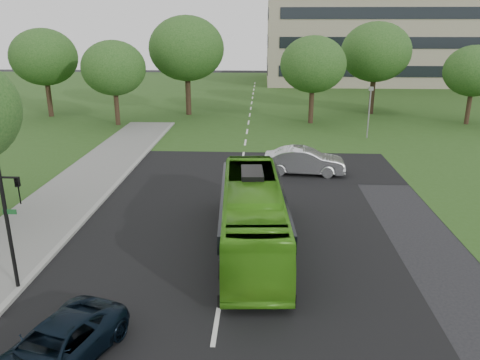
{
  "coord_description": "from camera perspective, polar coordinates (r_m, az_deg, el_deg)",
  "views": [
    {
      "loc": [
        1.36,
        -18.31,
        8.92
      ],
      "look_at": [
        0.28,
        3.69,
        1.6
      ],
      "focal_mm": 35.0,
      "sensor_mm": 36.0,
      "label": 1
    }
  ],
  "objects": [
    {
      "name": "ground",
      "position": [
        20.41,
        -1.29,
        -7.54
      ],
      "size": [
        160.0,
        160.0,
        0.0
      ],
      "primitive_type": "plane",
      "color": "black",
      "rests_on": "ground"
    },
    {
      "name": "street_surfaces",
      "position": [
        42.05,
        0.39,
        6.17
      ],
      "size": [
        120.0,
        120.0,
        0.15
      ],
      "color": "black",
      "rests_on": "ground"
    },
    {
      "name": "office_building",
      "position": [
        82.94,
        18.33,
        20.0
      ],
      "size": [
        40.1,
        20.1,
        25.0
      ],
      "color": "tan",
      "rests_on": "ground"
    },
    {
      "name": "tree_park_a",
      "position": [
        44.94,
        -15.16,
        13.03
      ],
      "size": [
        5.78,
        5.78,
        7.68
      ],
      "color": "black",
      "rests_on": "ground"
    },
    {
      "name": "tree_park_b",
      "position": [
        48.96,
        -6.52,
        15.63
      ],
      "size": [
        7.54,
        7.54,
        9.88
      ],
      "color": "black",
      "rests_on": "ground"
    },
    {
      "name": "tree_park_c",
      "position": [
        44.74,
        8.91,
        13.74
      ],
      "size": [
        6.07,
        6.07,
        8.06
      ],
      "color": "black",
      "rests_on": "ground"
    },
    {
      "name": "tree_park_d",
      "position": [
        51.03,
        16.22,
        14.74
      ],
      "size": [
        7.03,
        7.03,
        9.3
      ],
      "color": "black",
      "rests_on": "ground"
    },
    {
      "name": "tree_park_e",
      "position": [
        48.78,
        26.64,
        11.79
      ],
      "size": [
        5.43,
        5.43,
        7.23
      ],
      "color": "black",
      "rests_on": "ground"
    },
    {
      "name": "tree_park_f",
      "position": [
        51.45,
        -22.79,
        13.64
      ],
      "size": [
        6.5,
        6.5,
        8.67
      ],
      "color": "black",
      "rests_on": "ground"
    },
    {
      "name": "bus",
      "position": [
        19.43,
        1.55,
        -4.32
      ],
      "size": [
        2.97,
        10.35,
        2.85
      ],
      "primitive_type": "imported",
      "rotation": [
        0.0,
        0.0,
        0.06
      ],
      "color": "#4CA71D",
      "rests_on": "ground"
    },
    {
      "name": "sedan",
      "position": [
        29.56,
        7.84,
        2.32
      ],
      "size": [
        5.15,
        2.15,
        1.65
      ],
      "primitive_type": "imported",
      "rotation": [
        0.0,
        0.0,
        1.49
      ],
      "color": "silver",
      "rests_on": "ground"
    },
    {
      "name": "suv",
      "position": [
        14.34,
        -21.6,
        -18.48
      ],
      "size": [
        3.36,
        4.89,
        1.24
      ],
      "primitive_type": "imported",
      "rotation": [
        0.0,
        0.0,
        -0.32
      ],
      "color": "black",
      "rests_on": "ground"
    },
    {
      "name": "traffic_light",
      "position": [
        17.54,
        -26.15,
        -4.24
      ],
      "size": [
        0.75,
        0.2,
        4.66
      ],
      "rotation": [
        0.0,
        0.0,
        0.06
      ],
      "color": "black",
      "rests_on": "ground"
    },
    {
      "name": "camera_pole",
      "position": [
        39.76,
        15.52,
        8.75
      ],
      "size": [
        0.44,
        0.41,
        4.21
      ],
      "rotation": [
        0.0,
        0.0,
        -0.43
      ],
      "color": "gray",
      "rests_on": "ground"
    }
  ]
}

